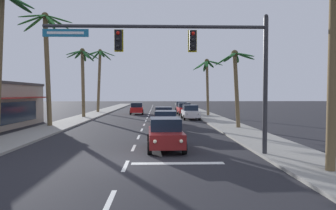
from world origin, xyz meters
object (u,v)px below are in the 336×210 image
palm_right_second (236,72)px  sedan_parked_mid_kerb (181,107)px  palm_left_farthest (100,70)px  palm_right_nearest (334,5)px  palm_right_third (207,74)px  palm_left_nearest (0,34)px  traffic_signal_mast (194,53)px  sedan_parked_far_kerb (190,112)px  sedan_parked_nearest_kerb (184,109)px  palm_left_third (82,70)px  palm_left_second (46,47)px  sedan_lead_at_stop_bar (165,133)px  sedan_fifth_in_queue (163,115)px  sedan_third_in_queue (166,122)px  sedan_oncoming_far (137,108)px

palm_right_second → sedan_parked_mid_kerb: bearing=96.1°
palm_left_farthest → palm_right_nearest: (15.66, -37.84, -0.56)m
palm_right_third → palm_left_nearest: bearing=-123.2°
traffic_signal_mast → sedan_parked_mid_kerb: size_ratio=2.37×
sedan_parked_far_kerb → palm_left_farthest: (-12.98, 13.06, 5.95)m
sedan_parked_nearest_kerb → palm_right_third: size_ratio=0.59×
sedan_parked_far_kerb → palm_right_second: palm_right_second is taller
palm_left_farthest → palm_left_nearest: bearing=-89.1°
palm_left_third → palm_right_second: bearing=-38.2°
traffic_signal_mast → sedan_parked_mid_kerb: (2.15, 36.88, -4.03)m
palm_left_second → palm_right_second: (16.55, -2.01, -2.31)m
palm_right_nearest → sedan_lead_at_stop_bar: bearing=138.3°
palm_right_nearest → palm_right_second: 14.86m
sedan_fifth_in_queue → traffic_signal_mast: bearing=-85.8°
sedan_third_in_queue → palm_left_third: palm_left_third is taller
palm_left_second → palm_right_second: bearing=-6.9°
sedan_third_in_queue → palm_left_third: size_ratio=0.52×
sedan_oncoming_far → palm_right_third: 11.63m
sedan_parked_far_kerb → palm_right_nearest: 25.50m
palm_left_third → sedan_parked_nearest_kerb: bearing=22.9°
sedan_parked_mid_kerb → sedan_parked_nearest_kerb: bearing=-91.1°
palm_right_nearest → palm_left_nearest: bearing=157.7°
sedan_parked_mid_kerb → palm_left_second: size_ratio=0.43×
sedan_parked_far_kerb → sedan_third_in_queue: bearing=-104.5°
sedan_lead_at_stop_bar → palm_right_second: bearing=56.6°
palm_right_second → palm_left_third: bearing=141.8°
traffic_signal_mast → sedan_third_in_queue: bearing=97.1°
sedan_parked_nearest_kerb → palm_right_second: palm_right_second is taller
sedan_lead_at_stop_bar → sedan_fifth_in_queue: (0.14, 14.09, 0.00)m
sedan_parked_mid_kerb → palm_right_nearest: size_ratio=0.52×
palm_left_nearest → sedan_fifth_in_queue: bearing=55.0°
sedan_oncoming_far → palm_left_farthest: bearing=147.8°
sedan_parked_mid_kerb → palm_right_second: (2.72, -25.39, 3.98)m
palm_left_third → sedan_parked_mid_kerb: bearing=44.2°
palm_left_third → sedan_lead_at_stop_bar: bearing=-66.1°
sedan_parked_nearest_kerb → palm_left_nearest: (-12.46, -26.62, 5.46)m
sedan_parked_nearest_kerb → palm_left_third: bearing=-157.1°
sedan_fifth_in_queue → palm_right_nearest: palm_right_nearest is taller
sedan_fifth_in_queue → sedan_oncoming_far: size_ratio=0.99×
palm_right_third → sedan_parked_far_kerb: bearing=-119.7°
sedan_oncoming_far → traffic_signal_mast: bearing=-81.1°
sedan_parked_mid_kerb → palm_left_nearest: bearing=-110.4°
sedan_third_in_queue → palm_right_second: 7.57m
sedan_parked_nearest_kerb → palm_left_third: 15.08m
palm_right_third → palm_right_second: bearing=-89.6°
sedan_third_in_queue → palm_right_third: bearing=70.9°
sedan_fifth_in_queue → palm_left_farthest: size_ratio=0.44×
traffic_signal_mast → palm_right_third: 26.66m
sedan_fifth_in_queue → sedan_oncoming_far: 14.97m
sedan_third_in_queue → palm_left_nearest: (-9.32, -6.21, 5.46)m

